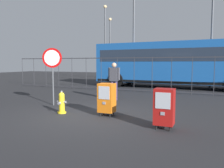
{
  "coord_description": "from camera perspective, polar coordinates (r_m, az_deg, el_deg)",
  "views": [
    {
      "loc": [
        3.54,
        -6.29,
        1.65
      ],
      "look_at": [
        0.3,
        1.2,
        0.9
      ],
      "focal_mm": 36.65,
      "sensor_mm": 36.0,
      "label": 1
    }
  ],
  "objects": [
    {
      "name": "stop_sign",
      "position": [
        9.18,
        -14.66,
        4.77
      ],
      "size": [
        0.71,
        0.31,
        2.23
      ],
      "color": "#4C4F54",
      "rests_on": "ground_plane"
    },
    {
      "name": "bus_near",
      "position": [
        15.78,
        15.29,
        5.28
      ],
      "size": [
        10.6,
        3.13,
        3.0
      ],
      "rotation": [
        0.0,
        0.0,
        -0.04
      ],
      "color": "#19519E",
      "rests_on": "ground_plane"
    },
    {
      "name": "newspaper_box_secondary",
      "position": [
        5.85,
        12.91,
        -5.52
      ],
      "size": [
        0.48,
        0.42,
        1.02
      ],
      "color": "black",
      "rests_on": "ground_plane"
    },
    {
      "name": "ground_plane",
      "position": [
        7.4,
        -5.88,
        -7.66
      ],
      "size": [
        60.0,
        60.0,
        0.0
      ],
      "primitive_type": "plane",
      "color": "#262628"
    },
    {
      "name": "newspaper_box_primary",
      "position": [
        7.14,
        -1.32,
        -3.45
      ],
      "size": [
        0.48,
        0.42,
        1.02
      ],
      "color": "black",
      "rests_on": "ground_plane"
    },
    {
      "name": "street_light_near_right",
      "position": [
        16.54,
        5.46,
        13.46
      ],
      "size": [
        0.32,
        0.32,
        6.92
      ],
      "color": "#4C4F54",
      "rests_on": "ground_plane"
    },
    {
      "name": "fence_barrier",
      "position": [
        13.12,
        7.73,
        2.45
      ],
      "size": [
        18.03,
        0.04,
        2.0
      ],
      "color": "#2D2D33",
      "rests_on": "ground_plane"
    },
    {
      "name": "pedestrian",
      "position": [
        10.13,
        0.51,
        1.28
      ],
      "size": [
        0.55,
        0.22,
        1.67
      ],
      "color": "#382D51",
      "rests_on": "ground_plane"
    },
    {
      "name": "fire_hydrant",
      "position": [
        7.71,
        -12.44,
        -4.57
      ],
      "size": [
        0.33,
        0.32,
        0.75
      ],
      "color": "yellow",
      "rests_on": "ground_plane"
    },
    {
      "name": "street_light_far_right",
      "position": [
        24.28,
        -0.48,
        10.12
      ],
      "size": [
        0.32,
        0.32,
        6.32
      ],
      "color": "#4C4F54",
      "rests_on": "ground_plane"
    },
    {
      "name": "street_light_near_left",
      "position": [
        16.96,
        23.75,
        14.47
      ],
      "size": [
        0.32,
        0.32,
        7.84
      ],
      "color": "#4C4F54",
      "rests_on": "ground_plane"
    },
    {
      "name": "street_light_far_left",
      "position": [
        22.39,
        -1.7,
        11.62
      ],
      "size": [
        0.32,
        0.32,
        7.13
      ],
      "color": "#4C4F54",
      "rests_on": "ground_plane"
    }
  ]
}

